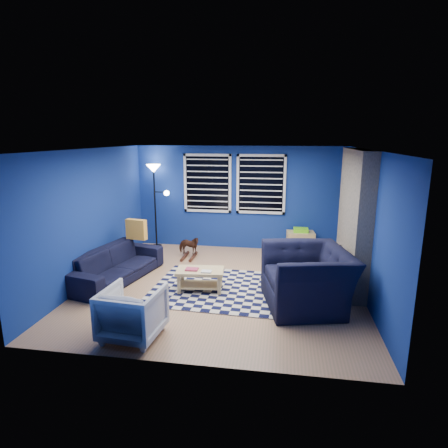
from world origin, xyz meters
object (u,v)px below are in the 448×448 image
Objects in this scene: sofa at (116,264)px; armchair_bent at (133,313)px; tv at (346,198)px; cabinet at (300,242)px; rocking_horse at (189,246)px; floor_lamp at (155,180)px; armchair_big at (307,278)px; coffee_table at (200,275)px.

sofa is 2.71× the size of armchair_bent.
tv reaches higher than sofa.
sofa reaches higher than cabinet.
floor_lamp is at bearing 61.88° from rocking_horse.
armchair_big is at bearing -38.78° from floor_lamp.
cabinet is at bearing -45.08° from sofa.
tv is 5.06m from sofa.
sofa is at bearing 153.79° from rocking_horse.
tv is 0.68× the size of armchair_big.
coffee_table is at bearing -140.70° from tv.
sofa reaches higher than rocking_horse.
armchair_big is 1.88m from coffee_table.
coffee_table is 0.43× the size of floor_lamp.
armchair_bent is at bearing -130.09° from tv.
armchair_bent is at bearing -137.09° from sofa.
armchair_big reaches higher than rocking_horse.
coffee_table is 3.33m from floor_lamp.
tv reaches higher than rocking_horse.
armchair_big is 2.78× the size of rocking_horse.
armchair_big is (-0.94, -2.58, -0.93)m from tv.
armchair_bent is 0.90× the size of coffee_table.
armchair_big is at bearing -109.93° from tv.
floor_lamp is at bearing 175.12° from cabinet.
floor_lamp reaches higher than cabinet.
cabinet is 3.80m from floor_lamp.
armchair_big is 3.27m from rocking_horse.
sofa is at bearing -155.79° from tv.
sofa is 1.74m from coffee_table.
sofa is (-4.50, -2.02, -1.09)m from tv.
armchair_big is 2.84m from cabinet.
tv is at bearing -3.16° from floor_lamp.
rocking_horse is 2.63m from cabinet.
floor_lamp is (-3.53, -0.00, 1.41)m from cabinet.
sofa is at bearing -111.90° from armchair_big.
floor_lamp is (-4.45, 0.25, 0.28)m from tv.
tv is 1.26× the size of armchair_bent.
cabinet is (-0.92, 0.25, -1.13)m from tv.
armchair_bent is 0.38× the size of floor_lamp.
coffee_table is (0.66, -1.78, -0.00)m from rocking_horse.
sofa is 1.04× the size of floor_lamp.
rocking_horse is at bearing -83.37° from armchair_bent.
coffee_table is (-2.79, -2.28, -1.11)m from tv.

